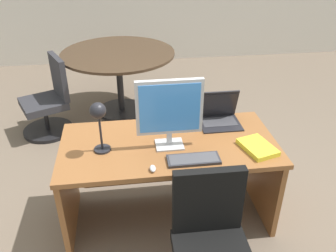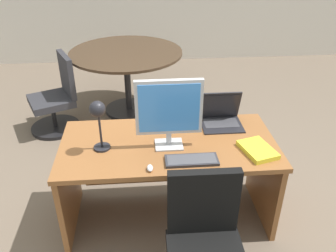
% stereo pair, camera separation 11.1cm
% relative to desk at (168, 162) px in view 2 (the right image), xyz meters
% --- Properties ---
extents(ground, '(12.00, 12.00, 0.00)m').
position_rel_desk_xyz_m(ground, '(0.00, 1.45, -0.52)').
color(ground, '#6B5B4C').
extents(desk, '(1.59, 0.77, 0.73)m').
position_rel_desk_xyz_m(desk, '(0.00, 0.00, 0.00)').
color(desk, brown).
rests_on(desk, ground).
extents(monitor, '(0.47, 0.16, 0.51)m').
position_rel_desk_xyz_m(monitor, '(0.00, -0.08, 0.50)').
color(monitor, '#B7BABF').
rests_on(monitor, desk).
extents(laptop, '(0.32, 0.28, 0.26)m').
position_rel_desk_xyz_m(laptop, '(0.44, 0.23, 0.29)').
color(laptop, black).
rests_on(laptop, desk).
extents(keyboard, '(0.36, 0.14, 0.02)m').
position_rel_desk_xyz_m(keyboard, '(0.14, -0.29, 0.22)').
color(keyboard, '#2D2D33').
rests_on(keyboard, desk).
extents(mouse, '(0.04, 0.07, 0.03)m').
position_rel_desk_xyz_m(mouse, '(-0.15, -0.36, 0.23)').
color(mouse, silver).
rests_on(mouse, desk).
extents(desk_lamp, '(0.12, 0.14, 0.39)m').
position_rel_desk_xyz_m(desk_lamp, '(-0.48, -0.10, 0.49)').
color(desk_lamp, black).
rests_on(desk_lamp, desk).
extents(book, '(0.26, 0.31, 0.04)m').
position_rel_desk_xyz_m(book, '(0.62, -0.22, 0.23)').
color(book, yellow).
rests_on(book, desk).
extents(meeting_table, '(1.35, 1.35, 0.80)m').
position_rel_desk_xyz_m(meeting_table, '(-0.35, 1.89, 0.09)').
color(meeting_table, black).
rests_on(meeting_table, ground).
extents(meeting_chair_near, '(0.62, 0.61, 0.88)m').
position_rel_desk_xyz_m(meeting_chair_near, '(-1.16, 1.52, -0.18)').
color(meeting_chair_near, black).
rests_on(meeting_chair_near, ground).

